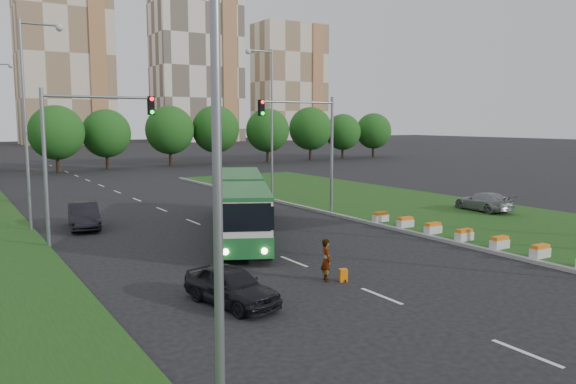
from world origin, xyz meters
TOP-DOWN VIEW (x-y plane):
  - ground at (0.00, 0.00)m, footprint 360.00×360.00m
  - grass_median at (13.00, 8.00)m, footprint 14.00×60.00m
  - median_kerb at (6.05, 8.00)m, footprint 0.30×60.00m
  - lane_markings at (-3.00, 20.00)m, footprint 0.20×100.00m
  - flower_planters at (6.70, -1.40)m, footprint 1.10×13.70m
  - traffic_mast_median at (4.78, 10.00)m, footprint 5.76×0.32m
  - traffic_mast_left at (-10.38, 9.00)m, footprint 5.76×0.32m
  - street_lamps at (-3.00, 10.00)m, footprint 36.00×60.00m
  - tree_line at (10.00, 55.00)m, footprint 120.00×8.00m
  - apartment_tower_ceast at (15.00, 150.00)m, footprint 25.00×15.00m
  - apartment_tower_east at (55.00, 150.00)m, footprint 27.00×15.00m
  - midrise_east at (90.00, 150.00)m, footprint 24.00×14.00m
  - articulated_bus at (-2.19, 7.53)m, footprint 2.55×16.34m
  - car_left_near at (-8.08, -3.98)m, footprint 2.43×4.25m
  - car_left_far at (-9.36, 13.42)m, footprint 2.24×4.81m
  - car_median at (15.64, 4.67)m, footprint 2.25×4.65m
  - pedestrian at (-3.56, -3.33)m, footprint 0.59×0.72m
  - shopping_trolley at (-3.04, -3.76)m, footprint 0.30×0.32m

SIDE VIEW (x-z plane):
  - ground at x=0.00m, z-range 0.00..0.00m
  - lane_markings at x=-3.00m, z-range -0.01..0.01m
  - grass_median at x=13.00m, z-range 0.00..0.15m
  - median_kerb at x=6.05m, z-range 0.00..0.18m
  - shopping_trolley at x=-3.04m, z-range 0.00..0.51m
  - flower_planters at x=6.70m, z-range 0.15..0.75m
  - car_left_near at x=-8.08m, z-range 0.00..1.36m
  - car_left_far at x=-9.36m, z-range 0.00..1.53m
  - car_median at x=15.64m, z-range 0.15..1.46m
  - pedestrian at x=-3.56m, z-range 0.00..1.71m
  - articulated_bus at x=-2.19m, z-range 0.30..2.99m
  - tree_line at x=10.00m, z-range 0.00..9.00m
  - traffic_mast_median at x=4.78m, z-range 1.35..9.35m
  - traffic_mast_left at x=-10.38m, z-range 1.35..9.35m
  - street_lamps at x=-3.00m, z-range 0.00..12.00m
  - midrise_east at x=90.00m, z-range 0.00..40.00m
  - apartment_tower_east at x=55.00m, z-range 0.00..47.00m
  - apartment_tower_ceast at x=15.00m, z-range 0.00..50.00m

